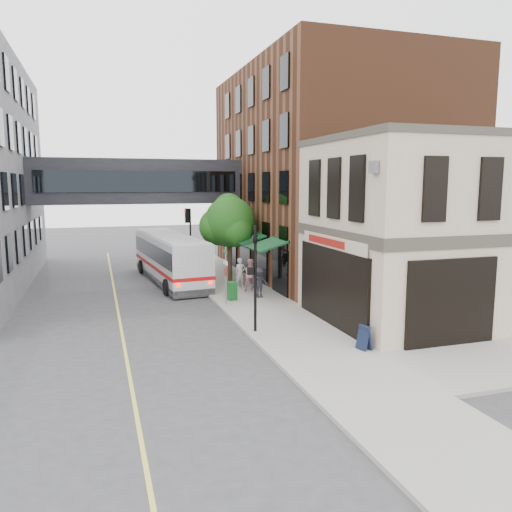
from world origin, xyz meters
TOP-DOWN VIEW (x-y plane):
  - ground at (0.00, 0.00)m, footprint 120.00×120.00m
  - sidewalk_main at (2.00, 14.00)m, footprint 4.00×60.00m
  - corner_building at (8.97, 2.00)m, footprint 10.19×8.12m
  - brick_building at (9.98, 15.00)m, footprint 13.76×18.00m
  - skyway_bridge at (-3.00, 18.00)m, footprint 14.00×3.18m
  - traffic_signal_near at (0.37, 2.00)m, footprint 0.44×0.22m
  - traffic_signal_far at (0.26, 17.00)m, footprint 0.53×0.28m
  - street_sign_pole at (0.39, 7.00)m, footprint 0.08×0.75m
  - street_tree at (2.19, 13.22)m, footprint 3.80×3.20m
  - lane_marking at (-5.00, 10.00)m, footprint 0.12×40.00m
  - bus at (-1.36, 14.79)m, footprint 3.56×11.30m
  - pedestrian_a at (2.30, 10.94)m, footprint 0.66×0.45m
  - pedestrian_b at (2.61, 9.69)m, footprint 0.92×0.72m
  - pedestrian_c at (2.57, 7.95)m, footprint 1.19×0.83m
  - newspaper_box at (0.92, 7.88)m, footprint 0.61×0.58m
  - sandwich_board at (3.60, -1.50)m, footprint 0.45×0.59m

SIDE VIEW (x-z plane):
  - ground at x=0.00m, z-range 0.00..0.00m
  - lane_marking at x=-5.00m, z-range 0.00..0.01m
  - sidewalk_main at x=2.00m, z-range 0.00..0.15m
  - sandwich_board at x=3.60m, z-range 0.15..1.08m
  - newspaper_box at x=0.92m, z-range 0.15..1.14m
  - pedestrian_c at x=2.57m, z-range 0.15..1.84m
  - pedestrian_a at x=2.30m, z-range 0.15..1.93m
  - pedestrian_b at x=2.61m, z-range 0.15..2.04m
  - bus at x=-1.36m, z-range 0.18..3.17m
  - street_sign_pole at x=0.39m, z-range 0.43..3.43m
  - traffic_signal_near at x=0.37m, z-range 0.68..5.28m
  - traffic_signal_far at x=0.26m, z-range 1.09..5.59m
  - street_tree at x=2.19m, z-range 1.11..6.71m
  - corner_building at x=8.97m, z-range -0.01..8.44m
  - skyway_bridge at x=-3.00m, z-range 5.00..8.00m
  - brick_building at x=9.98m, z-range -0.01..13.99m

